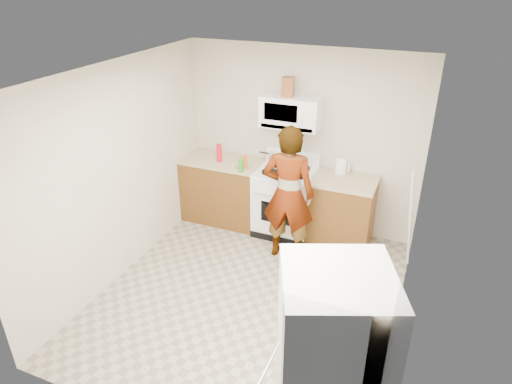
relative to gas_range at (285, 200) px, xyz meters
The scene contains 20 objects.
floor 1.56m from the gas_range, 86.14° to the right, with size 3.60×3.60×0.00m, color gray.
back_wall 0.83m from the gas_range, 72.00° to the left, with size 3.20×0.02×2.50m, color beige.
right_wall 2.37m from the gas_range, 41.25° to the right, with size 0.02×3.60×2.50m, color beige.
cabinet_left 0.94m from the gas_range, behind, with size 1.12×0.62×0.90m, color brown.
counter_left 1.03m from the gas_range, behind, with size 1.14×0.64×0.04m, color tan.
cabinet_right 0.78m from the gas_range, ahead, with size 0.80×0.62×0.90m, color brown.
counter_right 0.89m from the gas_range, ahead, with size 0.82×0.64×0.04m, color tan.
gas_range is the anchor object (origin of this frame).
microwave 1.22m from the gas_range, 90.00° to the left, with size 0.76×0.38×0.40m, color white.
person 0.71m from the gas_range, 68.30° to the right, with size 0.64×0.42×1.75m, color tan.
fridge 3.31m from the gas_range, 65.69° to the right, with size 0.70×0.70×1.70m, color silver.
kettle 0.89m from the gas_range, 16.09° to the left, with size 0.15×0.15×0.18m, color white.
jug 1.54m from the gas_range, 114.26° to the left, with size 0.14×0.14×0.24m, color brown.
saucepan 0.59m from the gas_range, 137.74° to the left, with size 0.24×0.24×0.13m, color silver.
tray 0.49m from the gas_range, 26.29° to the right, with size 0.25×0.16×0.05m, color white.
bottle_spray 1.12m from the gas_range, behind, with size 0.07×0.07×0.25m, color red.
bottle_hot_sauce 0.77m from the gas_range, 163.67° to the right, with size 0.06×0.06×0.18m, color #DA5318.
bottle_green_cap 0.81m from the gas_range, 151.72° to the right, with size 0.06×0.06×0.19m, color #20901A.
pot_lid 0.73m from the gas_range, behind, with size 0.25×0.25×0.01m, color white.
broom 1.68m from the gas_range, ahead, with size 0.03×0.03×1.37m, color silver.
Camera 1 is at (1.64, -3.78, 3.39)m, focal length 32.00 mm.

